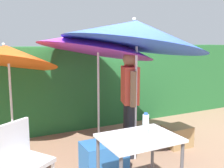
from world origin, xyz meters
name	(u,v)px	position (x,y,z in m)	size (l,w,h in m)	color
ground_plane	(121,158)	(0.00, 0.00, 0.00)	(24.00, 24.00, 0.00)	#937056
hedge_row	(78,86)	(0.00, 1.85, 0.82)	(8.00, 0.70, 1.65)	#23602D
umbrella_rainbow	(97,42)	(-0.09, 0.68, 1.74)	(1.93, 1.90, 2.12)	silver
umbrella_orange	(6,55)	(-1.43, 1.14, 1.55)	(1.69, 1.64, 1.97)	silver
umbrella_yellow	(135,33)	(0.18, -0.07, 1.86)	(2.09, 2.06, 2.24)	silver
person_vendor	(130,96)	(0.20, 0.10, 0.93)	(0.32, 0.55, 1.88)	black
chair_plastic	(22,157)	(-1.48, -0.45, 0.51)	(0.61, 0.61, 0.89)	silver
cooler_box	(104,158)	(-0.42, -0.29, 0.22)	(0.58, 0.38, 0.43)	#2D6BB7
crate_cardboard	(177,136)	(1.08, 0.01, 0.17)	(0.43, 0.38, 0.35)	#9E7A4C
folding_table	(139,145)	(-0.38, -1.09, 0.68)	(0.80, 0.60, 0.77)	#4C4C51
bottle_water	(146,124)	(-0.29, -1.06, 0.89)	(0.07, 0.07, 0.24)	silver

